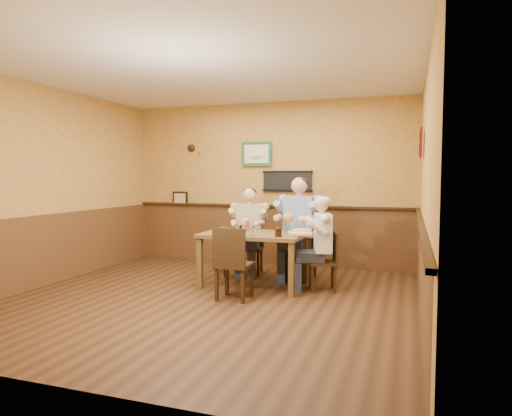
{
  "coord_description": "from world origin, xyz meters",
  "views": [
    {
      "loc": [
        2.35,
        -5.09,
        1.54
      ],
      "look_at": [
        0.35,
        0.8,
        1.1
      ],
      "focal_mm": 32.0,
      "sensor_mm": 36.0,
      "label": 1
    }
  ],
  "objects": [
    {
      "name": "pepper_shaker",
      "position": [
        0.11,
        0.85,
        0.8
      ],
      "size": [
        0.05,
        0.05,
        0.1
      ],
      "primitive_type": "cylinder",
      "rotation": [
        0.0,
        0.0,
        -0.4
      ],
      "color": "black",
      "rests_on": "dining_table"
    },
    {
      "name": "plate_far_right",
      "position": [
        0.87,
        1.04,
        0.76
      ],
      "size": [
        0.3,
        0.3,
        0.02
      ],
      "primitive_type": "cylinder",
      "rotation": [
        0.0,
        0.0,
        0.18
      ],
      "color": "white",
      "rests_on": "dining_table"
    },
    {
      "name": "salt_shaker",
      "position": [
        0.27,
        0.94,
        0.79
      ],
      "size": [
        0.04,
        0.04,
        0.08
      ],
      "primitive_type": "cylinder",
      "rotation": [
        0.0,
        0.0,
        0.13
      ],
      "color": "white",
      "rests_on": "dining_table"
    },
    {
      "name": "plate_far_left",
      "position": [
        -0.09,
        1.0,
        0.76
      ],
      "size": [
        0.25,
        0.25,
        0.02
      ],
      "primitive_type": "cylinder",
      "rotation": [
        0.0,
        0.0,
        0.04
      ],
      "color": "white",
      "rests_on": "dining_table"
    },
    {
      "name": "dining_table",
      "position": [
        0.3,
        0.85,
        0.66
      ],
      "size": [
        1.4,
        0.9,
        0.75
      ],
      "color": "brown",
      "rests_on": "ground"
    },
    {
      "name": "chair_right_end",
      "position": [
        1.25,
        0.92,
        0.4
      ],
      "size": [
        0.46,
        0.46,
        0.8
      ],
      "primitive_type": null,
      "rotation": [
        0.0,
        0.0,
        -1.28
      ],
      "color": "#322110",
      "rests_on": "ground"
    },
    {
      "name": "chair_back_right",
      "position": [
        0.79,
        1.54,
        0.48
      ],
      "size": [
        0.5,
        0.5,
        0.96
      ],
      "primitive_type": null,
      "rotation": [
        0.0,
        0.0,
        -0.13
      ],
      "color": "#322110",
      "rests_on": "ground"
    },
    {
      "name": "cola_tumbler",
      "position": [
        0.74,
        0.55,
        0.81
      ],
      "size": [
        0.11,
        0.11,
        0.12
      ],
      "primitive_type": "cylinder",
      "rotation": [
        0.0,
        0.0,
        0.3
      ],
      "color": "black",
      "rests_on": "dining_table"
    },
    {
      "name": "room",
      "position": [
        0.13,
        0.17,
        1.69
      ],
      "size": [
        5.02,
        5.03,
        2.81
      ],
      "color": "#362010",
      "rests_on": "ground"
    },
    {
      "name": "water_glass_mid",
      "position": [
        0.38,
        0.54,
        0.81
      ],
      "size": [
        0.1,
        0.1,
        0.13
      ],
      "primitive_type": "cylinder",
      "rotation": [
        0.0,
        0.0,
        -0.16
      ],
      "color": "white",
      "rests_on": "dining_table"
    },
    {
      "name": "diner_tan_shirt",
      "position": [
        -0.02,
        1.58,
        0.61
      ],
      "size": [
        0.64,
        0.64,
        1.22
      ],
      "primitive_type": null,
      "rotation": [
        0.0,
        0.0,
        0.16
      ],
      "color": "beige",
      "rests_on": "ground"
    },
    {
      "name": "hot_sauce_bottle",
      "position": [
        0.19,
        0.89,
        0.84
      ],
      "size": [
        0.05,
        0.05,
        0.19
      ],
      "primitive_type": "cylinder",
      "rotation": [
        0.0,
        0.0,
        0.09
      ],
      "color": "red",
      "rests_on": "dining_table"
    },
    {
      "name": "water_glass_left",
      "position": [
        -0.04,
        0.54,
        0.8
      ],
      "size": [
        0.08,
        0.08,
        0.11
      ],
      "primitive_type": "cylinder",
      "rotation": [
        0.0,
        0.0,
        -0.08
      ],
      "color": "white",
      "rests_on": "dining_table"
    },
    {
      "name": "chair_near_side",
      "position": [
        0.29,
        0.14,
        0.46
      ],
      "size": [
        0.43,
        0.43,
        0.91
      ],
      "primitive_type": null,
      "rotation": [
        0.0,
        0.0,
        3.15
      ],
      "color": "#322110",
      "rests_on": "ground"
    },
    {
      "name": "diner_blue_polo",
      "position": [
        0.79,
        1.54,
        0.68
      ],
      "size": [
        0.71,
        0.71,
        1.36
      ],
      "primitive_type": null,
      "rotation": [
        0.0,
        0.0,
        -0.13
      ],
      "color": "#7E96BD",
      "rests_on": "ground"
    },
    {
      "name": "chair_back_left",
      "position": [
        -0.02,
        1.58,
        0.43
      ],
      "size": [
        0.45,
        0.45,
        0.85
      ],
      "primitive_type": null,
      "rotation": [
        0.0,
        0.0,
        0.16
      ],
      "color": "#322110",
      "rests_on": "ground"
    },
    {
      "name": "diner_white_elder",
      "position": [
        1.25,
        0.92,
        0.57
      ],
      "size": [
        0.65,
        0.65,
        1.14
      ],
      "primitive_type": null,
      "rotation": [
        0.0,
        0.0,
        -1.28
      ],
      "color": "white",
      "rests_on": "ground"
    }
  ]
}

